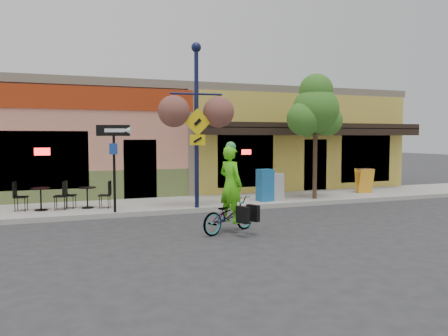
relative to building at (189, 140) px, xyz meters
name	(u,v)px	position (x,y,z in m)	size (l,w,h in m)	color
ground	(253,212)	(0.00, -7.50, -2.25)	(90.00, 90.00, 0.00)	#2D2D30
sidewalk	(231,201)	(0.00, -5.50, -2.17)	(24.00, 3.00, 0.15)	#9E9B93
curb	(246,207)	(0.00, -6.95, -2.17)	(24.00, 0.12, 0.15)	#A8A59E
building	(189,140)	(0.00, 0.00, 0.00)	(18.20, 8.20, 4.50)	tan
bicycle	(229,215)	(-1.79, -9.99, -1.80)	(0.60, 1.71, 0.90)	maroon
cyclist_rider	(231,194)	(-1.74, -9.99, -1.29)	(0.70, 0.46, 1.92)	#51D716
lamp_post	(197,126)	(-1.67, -6.85, 0.49)	(1.66, 0.66, 5.19)	#13193E
one_way_sign	(114,169)	(-4.23, -6.85, -0.80)	(1.00, 0.22, 2.60)	black
cafe_set_left	(41,196)	(-6.31, -5.75, -1.65)	(1.52, 0.76, 0.91)	black
cafe_set_right	(87,194)	(-4.95, -5.78, -1.67)	(1.45, 0.72, 0.87)	black
newspaper_box_blue	(265,185)	(0.98, -6.30, -1.54)	(0.50, 0.45, 1.12)	#1B63A2
newspaper_box_grey	(277,187)	(1.43, -6.34, -1.62)	(0.45, 0.41, 0.96)	#A7A7A7
street_tree	(315,136)	(2.94, -6.40, 0.18)	(1.78, 1.78, 4.57)	#3D7A26
sandwich_board	(366,181)	(5.70, -5.80, -1.61)	(0.59, 0.43, 0.98)	#FFAE28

